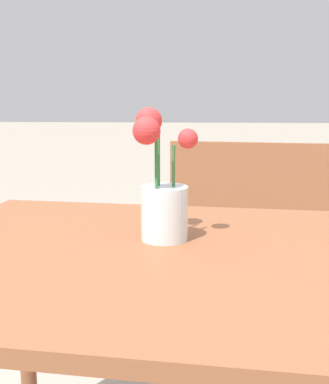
# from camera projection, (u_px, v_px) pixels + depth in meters

# --- Properties ---
(table_front) EXTENTS (1.08, 0.95, 0.76)m
(table_front) POSITION_uv_depth(u_px,v_px,m) (136.00, 293.00, 1.04)
(table_front) COLOR brown
(table_front) RESTS_ON ground_plane
(flower_vase) EXTENTS (0.14, 0.14, 0.29)m
(flower_vase) POSITION_uv_depth(u_px,v_px,m) (163.00, 198.00, 1.07)
(flower_vase) COLOR silver
(flower_vase) RESTS_ON table_front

